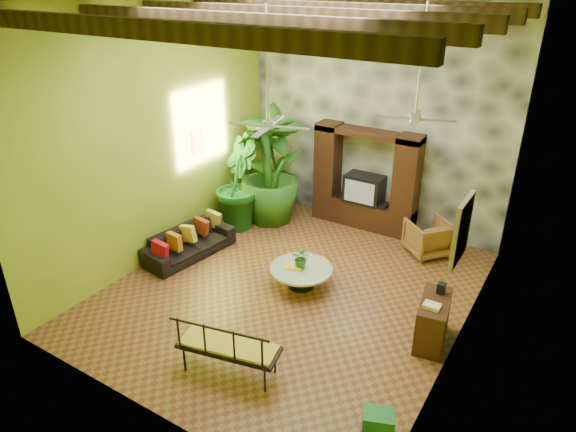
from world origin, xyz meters
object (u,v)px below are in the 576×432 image
Objects in this scene: tall_plant_b at (237,183)px; side_console at (433,321)px; wicker_armchair at (428,237)px; coffee_table at (301,274)px; entertainment_center at (365,186)px; tall_plant_c at (270,170)px; ceiling_fan_front at (268,112)px; tall_plant_a at (273,161)px; green_bin at (378,423)px; sofa at (189,243)px; iron_bench at (225,345)px; ceiling_fan_back at (416,105)px.

side_console is (5.09, -1.70, -0.67)m from tall_plant_b.
side_console is at bearing 60.55° from wicker_armchair.
side_console reaches higher than coffee_table.
coffee_table is (0.09, -2.96, -0.71)m from entertainment_center.
ceiling_fan_front is at bearing -56.21° from tall_plant_c.
tall_plant_c is (-1.97, -0.89, 0.28)m from entertainment_center.
tall_plant_b reaches higher than coffee_table.
ceiling_fan_front is at bearing -57.48° from tall_plant_a.
wicker_armchair is 0.31× the size of tall_plant_a.
green_bin is (2.65, -5.38, -0.79)m from entertainment_center.
tall_plant_c is at bearing -42.73° from wicker_armchair.
sofa is 2.53m from tall_plant_c.
entertainment_center is at bearing 31.93° from tall_plant_b.
wicker_armchair is at bearing 63.00° from iron_bench.
ceiling_fan_back is at bearing 37.43° from wicker_armchair.
ceiling_fan_front is at bearing -138.37° from ceiling_fan_back.
side_console is (0.96, -2.72, 0.01)m from wicker_armchair.
tall_plant_a is 1.64× the size of iron_bench.
tall_plant_a is at bearing 131.91° from coffee_table.
tall_plant_c is at bearing -155.57° from entertainment_center.
entertainment_center is 1.29× the size of ceiling_fan_back.
iron_bench is at bearing -55.18° from tall_plant_b.
green_bin is (0.00, -2.15, -0.21)m from side_console.
ceiling_fan_back reaches higher than coffee_table.
side_console is (2.29, 2.33, -0.16)m from iron_bench.
iron_bench is at bearing -175.66° from green_bin.
coffee_table is at bearing 136.64° from green_bin.
tall_plant_b is 0.81m from tall_plant_c.
side_console is (1.05, -1.29, -3.02)m from ceiling_fan_back.
ceiling_fan_back is 0.72× the size of tall_plant_a.
iron_bench is (2.32, -4.66, -0.71)m from tall_plant_c.
ceiling_fan_back is 2.29× the size of wicker_armchair.
ceiling_fan_front is 0.72× the size of tall_plant_a.
entertainment_center is at bearing 11.12° from tall_plant_a.
ceiling_fan_back is at bearing -16.28° from tall_plant_c.
ceiling_fan_front is 2.41m from ceiling_fan_back.
iron_bench is at bearing -63.64° from tall_plant_a.
iron_bench reaches higher than green_bin.
tall_plant_b reaches higher than side_console.
wicker_armchair is at bearing -1.11° from tall_plant_a.
ceiling_fan_front is at bearing 9.20° from wicker_armchair.
iron_bench is at bearing -63.47° from tall_plant_c.
coffee_table is at bearing 63.07° from ceiling_fan_front.
tall_plant_b is 3.02m from coffee_table.
tall_plant_a reaches higher than iron_bench.
tall_plant_b is at bearing 174.17° from ceiling_fan_back.
wicker_armchair is 4.32m from tall_plant_b.
tall_plant_c is at bearing 123.79° from ceiling_fan_front.
entertainment_center is 2.18m from tall_plant_c.
tall_plant_a is 5.65m from side_console.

